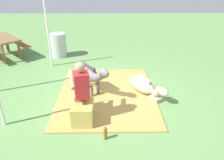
{
  "coord_description": "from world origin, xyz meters",
  "views": [
    {
      "loc": [
        -4.79,
        -0.15,
        2.86
      ],
      "look_at": [
        -0.18,
        -0.22,
        0.55
      ],
      "focal_mm": 35.32,
      "sensor_mm": 36.0,
      "label": 1
    }
  ],
  "objects_px": {
    "soda_bottle": "(105,133)",
    "hay_bale": "(83,112)",
    "pony_lying": "(144,86)",
    "picnic_bench": "(4,42)",
    "pony_standing": "(90,74)",
    "person_seated": "(81,87)",
    "tent_pole_right": "(48,32)",
    "water_barrel": "(59,45)"
  },
  "relations": [
    {
      "from": "pony_lying",
      "to": "soda_bottle",
      "type": "relative_size",
      "value": 4.36
    },
    {
      "from": "soda_bottle",
      "to": "picnic_bench",
      "type": "height_order",
      "value": "picnic_bench"
    },
    {
      "from": "pony_lying",
      "to": "picnic_bench",
      "type": "bearing_deg",
      "value": 60.11
    },
    {
      "from": "water_barrel",
      "to": "picnic_bench",
      "type": "xyz_separation_m",
      "value": [
        -0.11,
        1.89,
        0.15
      ]
    },
    {
      "from": "soda_bottle",
      "to": "picnic_bench",
      "type": "relative_size",
      "value": 0.15
    },
    {
      "from": "pony_lying",
      "to": "pony_standing",
      "type": "bearing_deg",
      "value": 88.43
    },
    {
      "from": "soda_bottle",
      "to": "tent_pole_right",
      "type": "distance_m",
      "value": 4.14
    },
    {
      "from": "hay_bale",
      "to": "tent_pole_right",
      "type": "xyz_separation_m",
      "value": [
        3.02,
        1.34,
        0.91
      ]
    },
    {
      "from": "person_seated",
      "to": "tent_pole_right",
      "type": "xyz_separation_m",
      "value": [
        2.86,
        1.32,
        0.41
      ]
    },
    {
      "from": "tent_pole_right",
      "to": "water_barrel",
      "type": "bearing_deg",
      "value": -4.38
    },
    {
      "from": "pony_standing",
      "to": "pony_lying",
      "type": "relative_size",
      "value": 0.91
    },
    {
      "from": "water_barrel",
      "to": "person_seated",
      "type": "bearing_deg",
      "value": -161.75
    },
    {
      "from": "pony_standing",
      "to": "pony_lying",
      "type": "height_order",
      "value": "pony_standing"
    },
    {
      "from": "pony_standing",
      "to": "person_seated",
      "type": "bearing_deg",
      "value": 174.38
    },
    {
      "from": "pony_standing",
      "to": "tent_pole_right",
      "type": "bearing_deg",
      "value": 38.01
    },
    {
      "from": "hay_bale",
      "to": "soda_bottle",
      "type": "distance_m",
      "value": 0.74
    },
    {
      "from": "person_seated",
      "to": "tent_pole_right",
      "type": "distance_m",
      "value": 3.18
    },
    {
      "from": "hay_bale",
      "to": "pony_standing",
      "type": "bearing_deg",
      "value": -3.64
    },
    {
      "from": "soda_bottle",
      "to": "tent_pole_right",
      "type": "relative_size",
      "value": 0.13
    },
    {
      "from": "tent_pole_right",
      "to": "pony_standing",
      "type": "bearing_deg",
      "value": -141.99
    },
    {
      "from": "picnic_bench",
      "to": "soda_bottle",
      "type": "bearing_deg",
      "value": -140.34
    },
    {
      "from": "hay_bale",
      "to": "pony_lying",
      "type": "distance_m",
      "value": 1.86
    },
    {
      "from": "person_seated",
      "to": "tent_pole_right",
      "type": "relative_size",
      "value": 0.58
    },
    {
      "from": "pony_standing",
      "to": "picnic_bench",
      "type": "bearing_deg",
      "value": 51.1
    },
    {
      "from": "pony_standing",
      "to": "water_barrel",
      "type": "distance_m",
      "value": 3.05
    },
    {
      "from": "hay_bale",
      "to": "tent_pole_right",
      "type": "distance_m",
      "value": 3.43
    },
    {
      "from": "soda_bottle",
      "to": "hay_bale",
      "type": "bearing_deg",
      "value": 40.01
    },
    {
      "from": "hay_bale",
      "to": "pony_lying",
      "type": "relative_size",
      "value": 0.48
    },
    {
      "from": "soda_bottle",
      "to": "water_barrel",
      "type": "xyz_separation_m",
      "value": [
        4.5,
        1.74,
        0.28
      ]
    },
    {
      "from": "tent_pole_right",
      "to": "picnic_bench",
      "type": "relative_size",
      "value": 1.14
    },
    {
      "from": "soda_bottle",
      "to": "water_barrel",
      "type": "height_order",
      "value": "water_barrel"
    },
    {
      "from": "tent_pole_right",
      "to": "hay_bale",
      "type": "bearing_deg",
      "value": -156.06
    },
    {
      "from": "pony_lying",
      "to": "soda_bottle",
      "type": "height_order",
      "value": "pony_lying"
    },
    {
      "from": "person_seated",
      "to": "pony_lying",
      "type": "distance_m",
      "value": 1.87
    },
    {
      "from": "pony_lying",
      "to": "water_barrel",
      "type": "xyz_separation_m",
      "value": [
        2.77,
        2.72,
        0.23
      ]
    },
    {
      "from": "person_seated",
      "to": "soda_bottle",
      "type": "xyz_separation_m",
      "value": [
        -0.72,
        -0.5,
        -0.58
      ]
    },
    {
      "from": "water_barrel",
      "to": "tent_pole_right",
      "type": "bearing_deg",
      "value": 175.62
    },
    {
      "from": "pony_standing",
      "to": "picnic_bench",
      "type": "relative_size",
      "value": 0.58
    },
    {
      "from": "hay_bale",
      "to": "picnic_bench",
      "type": "distance_m",
      "value": 4.98
    },
    {
      "from": "pony_lying",
      "to": "water_barrel",
      "type": "distance_m",
      "value": 3.89
    },
    {
      "from": "hay_bale",
      "to": "person_seated",
      "type": "height_order",
      "value": "person_seated"
    },
    {
      "from": "picnic_bench",
      "to": "pony_standing",
      "type": "bearing_deg",
      "value": -128.9
    }
  ]
}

